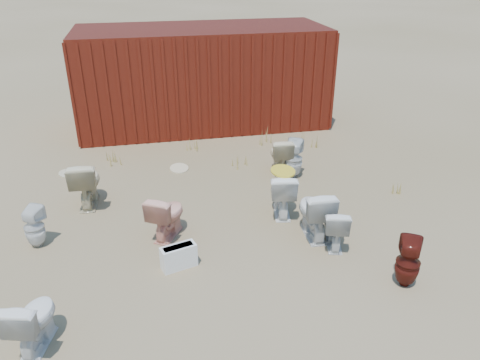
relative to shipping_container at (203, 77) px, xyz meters
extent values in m
plane|color=brown|center=(0.00, -5.20, -1.20)|extent=(100.00, 100.00, 0.00)
cube|color=#4D100C|center=(0.00, 0.00, 0.00)|extent=(6.00, 2.40, 2.40)
imported|color=silver|center=(-2.90, -7.20, -0.84)|extent=(0.57, 0.78, 0.72)
imported|color=#E89C86|center=(-1.29, -5.21, -0.83)|extent=(0.73, 0.84, 0.74)
imported|color=silver|center=(1.17, -6.00, -0.87)|extent=(0.53, 0.72, 0.66)
imported|color=#51140E|center=(1.76, -7.08, -0.84)|extent=(0.44, 0.45, 0.71)
imported|color=silver|center=(0.96, -5.67, -0.78)|extent=(0.50, 0.84, 0.83)
imported|color=white|center=(-3.26, -5.10, -0.87)|extent=(0.40, 0.40, 0.66)
imported|color=beige|center=(-2.60, -3.90, -0.77)|extent=(0.52, 0.86, 0.85)
imported|color=beige|center=(1.09, -3.32, -0.82)|extent=(0.49, 0.78, 0.75)
imported|color=white|center=(0.66, -4.91, -0.81)|extent=(0.58, 0.84, 0.79)
imported|color=silver|center=(1.28, -3.58, -0.81)|extent=(0.47, 0.48, 0.77)
ellipsoid|color=gold|center=(0.66, -4.91, -0.40)|extent=(0.40, 0.50, 0.02)
cube|color=white|center=(-1.19, -6.07, -1.02)|extent=(0.54, 0.33, 0.35)
ellipsoid|color=beige|center=(-0.90, -2.75, -1.19)|extent=(0.41, 0.51, 0.02)
ellipsoid|color=#BBAE88|center=(-3.11, -2.54, -1.19)|extent=(0.56, 0.59, 0.02)
cone|color=olive|center=(-2.23, -2.21, -1.04)|extent=(0.36, 0.36, 0.31)
cone|color=olive|center=(0.36, -2.87, -1.08)|extent=(0.32, 0.32, 0.24)
cone|color=olive|center=(2.17, -2.10, -1.04)|extent=(0.36, 0.36, 0.31)
cone|color=olive|center=(-0.55, -1.90, -1.08)|extent=(0.30, 0.30, 0.25)
cone|color=olive|center=(1.20, -1.70, -1.03)|extent=(0.34, 0.34, 0.34)
cone|color=olive|center=(3.00, -4.61, -1.09)|extent=(0.28, 0.28, 0.22)
camera|label=1|loc=(-1.45, -11.57, 2.88)|focal=35.00mm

